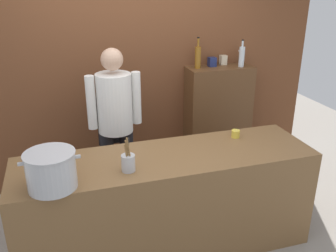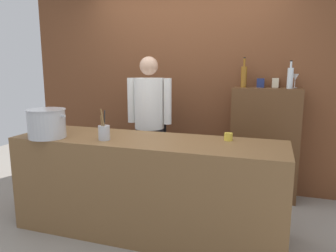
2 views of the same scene
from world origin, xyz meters
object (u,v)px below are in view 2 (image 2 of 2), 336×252
stockpot_large (47,123)px  wine_glass_wide (295,78)px  wine_bottle_clear (290,78)px  utensil_crock (104,132)px  chef (149,117)px  wine_bottle_amber (244,76)px  spice_tin_cream (275,83)px  butter_jar (228,137)px  spice_tin_navy (261,83)px

stockpot_large → wine_glass_wide: wine_glass_wide is taller
wine_glass_wide → wine_bottle_clear: bearing=-116.0°
stockpot_large → utensil_crock: bearing=8.1°
stockpot_large → wine_bottle_clear: 2.56m
chef → utensil_crock: bearing=83.6°
wine_bottle_clear → wine_glass_wide: bearing=64.0°
wine_bottle_amber → spice_tin_cream: wine_bottle_amber is taller
wine_bottle_amber → spice_tin_cream: (0.35, 0.09, -0.07)m
wine_bottle_amber → spice_tin_cream: bearing=14.0°
wine_bottle_clear → spice_tin_cream: 0.23m
chef → utensil_crock: (-0.06, -0.95, 0.01)m
utensil_crock → stockpot_large: bearing=-171.9°
butter_jar → utensil_crock: bearing=-162.7°
stockpot_large → wine_bottle_amber: bearing=41.5°
utensil_crock → wine_bottle_amber: 1.80m
spice_tin_cream → utensil_crock: bearing=-134.6°
utensil_crock → wine_glass_wide: (1.64, 1.40, 0.45)m
spice_tin_cream → chef: bearing=-159.9°
chef → wine_bottle_amber: 1.20m
stockpot_large → spice_tin_navy: bearing=39.1°
wine_bottle_clear → spice_tin_navy: 0.34m
butter_jar → wine_bottle_amber: (0.02, 1.03, 0.50)m
spice_tin_navy → stockpot_large: bearing=-140.9°
wine_glass_wide → spice_tin_navy: (-0.37, -0.01, -0.06)m
wine_glass_wide → spice_tin_navy: size_ratio=1.53×
wine_glass_wide → spice_tin_cream: bearing=168.0°
butter_jar → spice_tin_navy: (0.21, 1.07, 0.43)m
chef → wine_bottle_clear: (1.52, 0.34, 0.46)m
stockpot_large → wine_glass_wide: 2.67m
wine_bottle_amber → utensil_crock: bearing=-128.4°
utensil_crock → wine_bottle_clear: 2.09m
chef → wine_glass_wide: chef is taller
utensil_crock → spice_tin_navy: bearing=47.8°
wine_bottle_clear → butter_jar: bearing=-118.6°
utensil_crock → butter_jar: size_ratio=3.75×
stockpot_large → spice_tin_navy: 2.36m
wine_glass_wide → spice_tin_cream: (-0.21, 0.04, -0.06)m
wine_bottle_amber → spice_tin_cream: size_ratio=3.18×
stockpot_large → utensil_crock: 0.56m
spice_tin_navy → spice_tin_cream: (0.16, 0.05, 0.00)m
wine_bottle_amber → spice_tin_navy: (0.19, 0.04, -0.08)m
butter_jar → wine_glass_wide: bearing=61.7°
wine_bottle_clear → utensil_crock: bearing=-140.9°
butter_jar → wine_bottle_clear: 1.20m
wine_bottle_clear → spice_tin_cream: size_ratio=2.83×
wine_bottle_clear → spice_tin_navy: (-0.31, 0.11, -0.07)m
stockpot_large → wine_bottle_amber: wine_bottle_amber is taller
spice_tin_cream → wine_bottle_clear: bearing=-47.3°
chef → wine_glass_wide: 1.70m
chef → spice_tin_navy: (1.21, 0.45, 0.40)m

